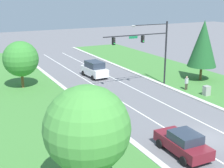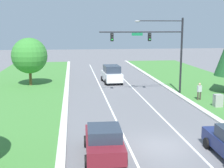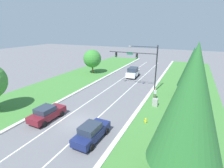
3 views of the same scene
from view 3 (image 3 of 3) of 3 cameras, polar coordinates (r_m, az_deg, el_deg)
name	(u,v)px [view 3 (image 3 of 3)]	position (r m, az deg, el deg)	size (l,w,h in m)	color
ground_plane	(76,122)	(20.95, -11.72, -12.07)	(160.00, 160.00, 0.00)	slate
curb_strip_right	(121,133)	(18.50, 3.12, -15.77)	(0.50, 90.00, 0.15)	beige
curb_strip_left	(39,112)	(24.41, -22.64, -8.45)	(0.50, 90.00, 0.15)	beige
grass_verge_right	(176,148)	(17.67, 20.08, -18.94)	(10.00, 90.00, 0.08)	#427F38
grass_verge_left	(12,105)	(28.31, -29.97, -5.98)	(10.00, 90.00, 0.08)	#427F38
lane_stripe_inner_left	(63,119)	(21.96, -15.59, -10.89)	(0.14, 81.00, 0.01)	white
lane_stripe_inner_right	(89,126)	(20.04, -7.45, -13.29)	(0.14, 81.00, 0.01)	white
traffic_signal_mast	(142,60)	(29.79, 9.69, 7.66)	(8.48, 0.41, 7.74)	black
white_suv	(133,72)	(38.48, 6.83, 3.80)	(2.39, 4.68, 2.16)	white
navy_sedan	(91,132)	(17.37, -6.75, -15.33)	(2.05, 4.56, 1.70)	navy
burgundy_sedan	(47,113)	(21.98, -20.50, -8.91)	(2.21, 4.49, 1.68)	maroon
utility_cabinet	(155,103)	(24.75, 13.90, -5.91)	(0.70, 0.60, 1.15)	#9E9E99
pedestrian	(155,93)	(27.14, 13.88, -2.94)	(0.42, 0.29, 1.69)	#42382D
fire_hydrant	(146,121)	(20.44, 10.92, -11.72)	(0.34, 0.20, 0.70)	gold
conifer_near_right_tree	(190,107)	(11.50, 24.08, -6.79)	(4.77, 4.77, 9.64)	brown
conifer_far_right_tree	(192,67)	(28.24, 24.67, 4.93)	(3.66, 3.66, 7.74)	brown
oak_far_left_tree	(92,59)	(41.25, -6.46, 8.24)	(4.14, 4.14, 5.62)	brown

